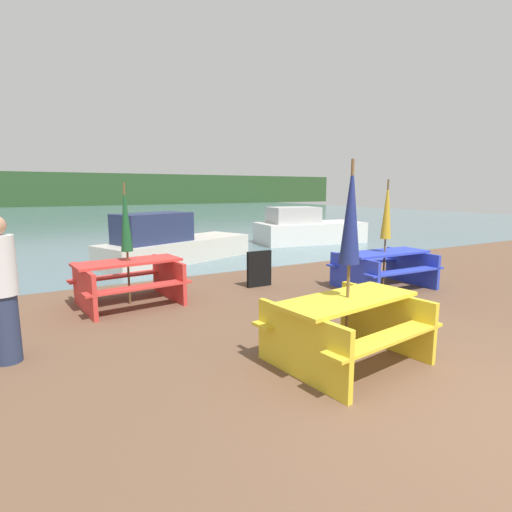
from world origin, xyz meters
TOP-DOWN VIEW (x-y plane):
  - ground_plane at (0.00, 0.00)m, footprint 60.00×60.00m
  - water at (0.00, 31.97)m, footprint 60.00×50.00m
  - far_treeline at (0.00, 51.97)m, footprint 80.00×1.60m
  - picnic_table_yellow at (-0.42, 1.63)m, footprint 1.90×1.59m
  - picnic_table_blue at (2.71, 3.97)m, footprint 1.94×1.44m
  - picnic_table_red at (-2.12, 5.33)m, footprint 1.91×1.56m
  - umbrella_darkgreen at (-2.12, 5.33)m, footprint 0.20×0.20m
  - umbrella_navy at (-0.42, 1.63)m, footprint 0.23×0.23m
  - umbrella_gold at (2.71, 3.97)m, footprint 0.21×0.21m
  - boat at (-0.18, 9.00)m, footprint 4.72×3.01m
  - boat_second at (5.60, 10.47)m, footprint 4.22×2.37m
  - person at (-3.89, 3.57)m, footprint 0.35×0.35m
  - signboard at (0.53, 5.33)m, footprint 0.55×0.08m

SIDE VIEW (x-z plane):
  - water at x=0.00m, z-range 0.00..0.00m
  - ground_plane at x=0.00m, z-range 0.00..0.00m
  - signboard at x=0.53m, z-range 0.00..0.75m
  - picnic_table_blue at x=2.71m, z-range 0.09..0.84m
  - picnic_table_red at x=-2.12m, z-range 0.08..0.86m
  - picnic_table_yellow at x=-0.42m, z-range 0.08..0.86m
  - boat at x=-0.18m, z-range -0.19..1.20m
  - boat_second at x=5.60m, z-range -0.17..1.19m
  - person at x=-3.89m, z-range 0.00..1.73m
  - umbrella_darkgreen at x=-2.12m, z-range 0.45..2.57m
  - umbrella_gold at x=2.71m, z-range 0.48..2.69m
  - umbrella_navy at x=-0.42m, z-range 0.56..2.90m
  - far_treeline at x=0.00m, z-range 0.00..4.00m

